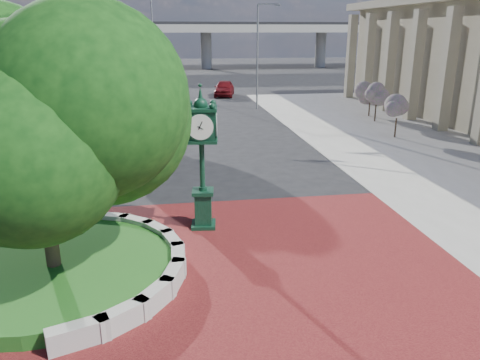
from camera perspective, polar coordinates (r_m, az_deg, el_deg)
name	(u,v)px	position (r m, az deg, el deg)	size (l,w,h in m)	color
ground	(244,264)	(13.22, 0.43, -10.22)	(200.00, 200.00, 0.00)	black
plaza	(250,282)	(12.35, 1.19, -12.29)	(12.00, 12.00, 0.04)	maroon
planter_wall	(144,262)	(12.99, -11.62, -9.82)	(2.96, 6.77, 0.54)	#9E9B93
grass_bed	(55,271)	(13.36, -21.61, -10.30)	(6.10, 6.10, 0.40)	#174A15
overpass	(174,28)	(81.54, -8.03, 17.84)	(90.00, 12.00, 7.50)	#9E9B93
tree_planter	(37,140)	(12.19, -23.48, 4.55)	(5.20, 5.20, 6.33)	#38281C
tree_street	(131,82)	(29.75, -13.12, 11.59)	(4.40, 4.40, 5.45)	#38281C
post_clock	(202,153)	(14.76, -4.67, 3.32)	(1.06, 1.06, 4.62)	black
parked_car	(224,88)	(47.09, -1.93, 11.12)	(1.80, 4.47, 1.52)	#610D12
street_lamp_near	(260,49)	(38.85, 2.44, 15.70)	(1.79, 0.73, 8.21)	slate
street_lamp_far	(155,35)	(55.67, -10.33, 17.01)	(2.20, 0.31, 9.78)	slate
shrub_near	(397,112)	(29.66, 18.61, 7.90)	(1.20, 1.20, 2.20)	#38281C
shrub_mid	(376,99)	(34.65, 16.30, 9.42)	(1.20, 1.20, 2.20)	#38281C
shrub_far	(370,95)	(36.80, 15.61, 9.93)	(1.20, 1.20, 2.20)	#38281C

